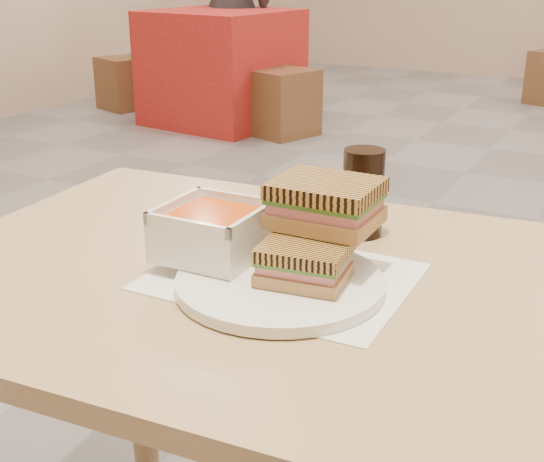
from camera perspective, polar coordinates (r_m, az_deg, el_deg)
The scene contains 11 objects.
main_table at distance 0.99m, azimuth 5.75°, elevation -10.34°, with size 1.26×0.80×0.75m.
tray_liner at distance 0.95m, azimuth 0.82°, elevation -3.64°, with size 0.34×0.27×0.00m.
plate at distance 0.92m, azimuth 0.64°, elevation -4.14°, with size 0.27×0.27×0.01m.
soup_bowl at distance 0.97m, azimuth -4.70°, elevation -0.17°, with size 0.13×0.13×0.07m.
panini_lower at distance 0.90m, azimuth 2.57°, elevation -2.50°, with size 0.12×0.10×0.05m.
panini_upper at distance 0.94m, azimuth 4.30°, elevation 2.25°, with size 0.14×0.11×0.06m.
cola_glass at distance 1.09m, azimuth 7.24°, elevation 3.03°, with size 0.06×0.06×0.13m.
bg_table_0 at distance 5.37m, azimuth -4.01°, elevation 12.85°, with size 1.01×1.01×0.81m.
bg_chair_0l at distance 6.03m, azimuth -11.57°, elevation 11.46°, with size 0.46×0.46×0.41m.
bg_chair_0r at distance 4.98m, azimuth 0.79°, elevation 10.18°, with size 0.50×0.50×0.45m.
patron_a at distance 5.59m, azimuth -3.33°, elevation 17.85°, with size 0.64×0.44×1.71m.
Camera 1 is at (0.42, -2.75, 1.15)m, focal length 47.31 mm.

